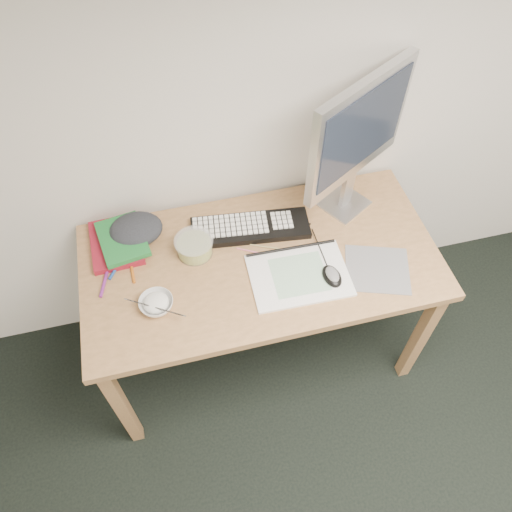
{
  "coord_description": "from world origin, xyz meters",
  "views": [
    {
      "loc": [
        -0.57,
        0.3,
        2.32
      ],
      "look_at": [
        -0.3,
        1.39,
        0.83
      ],
      "focal_mm": 35.0,
      "sensor_mm": 36.0,
      "label": 1
    }
  ],
  "objects": [
    {
      "name": "keyboard",
      "position": [
        -0.27,
        1.58,
        0.76
      ],
      "size": [
        0.5,
        0.21,
        0.03
      ],
      "primitive_type": "cube",
      "rotation": [
        0.0,
        0.0,
        -0.12
      ],
      "color": "black",
      "rests_on": "desk"
    },
    {
      "name": "fruit_tub",
      "position": [
        -0.51,
        1.52,
        0.79
      ],
      "size": [
        0.19,
        0.19,
        0.07
      ],
      "primitive_type": "cylinder",
      "rotation": [
        0.0,
        0.0,
        0.26
      ],
      "color": "#E3C350",
      "rests_on": "desk"
    },
    {
      "name": "mousepad",
      "position": [
        0.16,
        1.27,
        0.75
      ],
      "size": [
        0.3,
        0.29,
        0.0
      ],
      "primitive_type": "cube",
      "rotation": [
        0.0,
        0.0,
        -0.33
      ],
      "color": "slate",
      "rests_on": "desk"
    },
    {
      "name": "book_green",
      "position": [
        -0.78,
        1.63,
        0.79
      ],
      "size": [
        0.21,
        0.26,
        0.02
      ],
      "primitive_type": "cube",
      "rotation": [
        0.0,
        0.0,
        0.17
      ],
      "color": "#1C722F",
      "rests_on": "book_red"
    },
    {
      "name": "mouse",
      "position": [
        -0.03,
        1.27,
        0.78
      ],
      "size": [
        0.08,
        0.11,
        0.04
      ],
      "primitive_type": "ellipsoid",
      "rotation": [
        0.0,
        0.0,
        0.1
      ],
      "color": "black",
      "rests_on": "sketchpad"
    },
    {
      "name": "pencil_black",
      "position": [
        -0.12,
        1.54,
        0.75
      ],
      "size": [
        0.19,
        0.04,
        0.01
      ],
      "primitive_type": "cylinder",
      "rotation": [
        0.0,
        1.57,
        0.19
      ],
      "color": "black",
      "rests_on": "desk"
    },
    {
      "name": "pencil_tan",
      "position": [
        -0.21,
        1.47,
        0.75
      ],
      "size": [
        0.17,
        0.08,
        0.01
      ],
      "primitive_type": "cylinder",
      "rotation": [
        0.0,
        1.57,
        -0.42
      ],
      "color": "tan",
      "rests_on": "desk"
    },
    {
      "name": "book_red",
      "position": [
        -0.81,
        1.64,
        0.76
      ],
      "size": [
        0.21,
        0.27,
        0.03
      ],
      "primitive_type": "cube",
      "rotation": [
        0.0,
        0.0,
        0.04
      ],
      "color": "maroon",
      "rests_on": "desk"
    },
    {
      "name": "marker_blue",
      "position": [
        -0.82,
        1.52,
        0.76
      ],
      "size": [
        0.08,
        0.11,
        0.01
      ],
      "primitive_type": "cylinder",
      "rotation": [
        0.0,
        1.57,
        1.01
      ],
      "color": "#1D469D",
      "rests_on": "desk"
    },
    {
      "name": "monitor",
      "position": [
        0.15,
        1.63,
        1.13
      ],
      "size": [
        0.47,
        0.3,
        0.61
      ],
      "rotation": [
        0.0,
        0.0,
        0.54
      ],
      "color": "silver",
      "rests_on": "desk"
    },
    {
      "name": "desk",
      "position": [
        -0.27,
        1.43,
        0.67
      ],
      "size": [
        1.4,
        0.7,
        0.75
      ],
      "color": "tan",
      "rests_on": "ground"
    },
    {
      "name": "pencil_pink",
      "position": [
        -0.28,
        1.46,
        0.75
      ],
      "size": [
        0.15,
        0.08,
        0.01
      ],
      "primitive_type": "cylinder",
      "rotation": [
        0.0,
        1.57,
        -0.5
      ],
      "color": "pink",
      "rests_on": "desk"
    },
    {
      "name": "marker_purple",
      "position": [
        -0.87,
        1.46,
        0.76
      ],
      "size": [
        0.05,
        0.13,
        0.01
      ],
      "primitive_type": "cylinder",
      "rotation": [
        0.0,
        1.57,
        1.29
      ],
      "color": "#76227F",
      "rests_on": "desk"
    },
    {
      "name": "chopsticks",
      "position": [
        -0.7,
        1.28,
        0.79
      ],
      "size": [
        0.2,
        0.14,
        0.02
      ],
      "primitive_type": "cylinder",
      "rotation": [
        0.0,
        1.57,
        -0.55
      ],
      "color": "#B1B2B4",
      "rests_on": "rice_bowl"
    },
    {
      "name": "sketchpad",
      "position": [
        -0.15,
        1.31,
        0.76
      ],
      "size": [
        0.38,
        0.28,
        0.01
      ],
      "primitive_type": "cube",
      "rotation": [
        0.0,
        0.0,
        -0.03
      ],
      "color": "silver",
      "rests_on": "desk"
    },
    {
      "name": "marker_orange",
      "position": [
        -0.76,
        1.49,
        0.76
      ],
      "size": [
        0.02,
        0.12,
        0.01
      ],
      "primitive_type": "cylinder",
      "rotation": [
        0.0,
        1.57,
        1.61
      ],
      "color": "#C56217",
      "rests_on": "desk"
    },
    {
      "name": "cloth_lump",
      "position": [
        -0.73,
        1.67,
        0.79
      ],
      "size": [
        0.2,
        0.17,
        0.07
      ],
      "primitive_type": "ellipsoid",
      "rotation": [
        0.0,
        0.0,
        0.14
      ],
      "color": "#272B2F",
      "rests_on": "desk"
    },
    {
      "name": "rice_bowl",
      "position": [
        -0.69,
        1.31,
        0.77
      ],
      "size": [
        0.14,
        0.14,
        0.04
      ],
      "primitive_type": "imported",
      "rotation": [
        0.0,
        0.0,
        -0.14
      ],
      "color": "white",
      "rests_on": "desk"
    }
  ]
}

